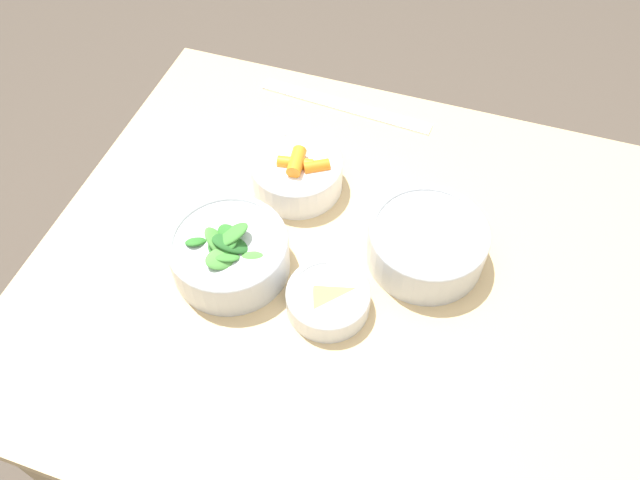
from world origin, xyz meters
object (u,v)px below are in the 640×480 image
at_px(bowl_beans_hotdog, 427,244).
at_px(bowl_cookies, 328,299).
at_px(bowl_carrots, 297,172).
at_px(ruler, 345,106).
at_px(bowl_greens, 229,252).

relative_size(bowl_beans_hotdog, bowl_cookies, 1.47).
bearing_deg(bowl_carrots, ruler, 85.11).
xyz_separation_m(bowl_cookies, ruler, (-0.10, 0.42, -0.02)).
height_order(bowl_greens, bowl_beans_hotdog, bowl_greens).
relative_size(bowl_cookies, ruler, 0.36).
bearing_deg(bowl_greens, bowl_beans_hotdog, 21.98).
xyz_separation_m(bowl_beans_hotdog, bowl_cookies, (-0.11, -0.13, -0.01)).
bearing_deg(bowl_cookies, bowl_beans_hotdog, 49.34).
relative_size(bowl_carrots, bowl_cookies, 1.24).
bearing_deg(bowl_greens, bowl_cookies, -7.35).
relative_size(bowl_greens, bowl_cookies, 1.46).
bearing_deg(bowl_carrots, bowl_greens, -101.96).
distance_m(bowl_greens, bowl_cookies, 0.16).
height_order(bowl_carrots, bowl_greens, bowl_greens).
distance_m(bowl_carrots, bowl_cookies, 0.24).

